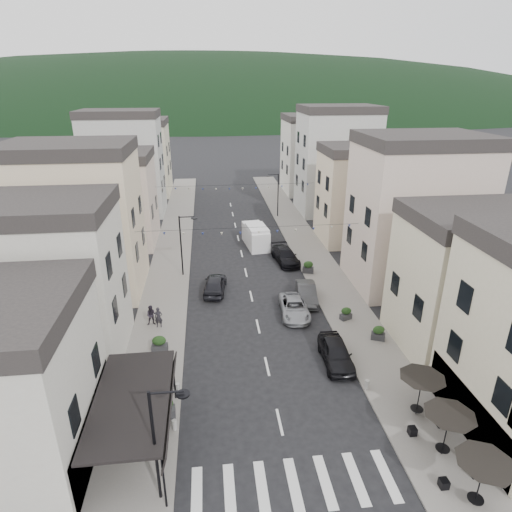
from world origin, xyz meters
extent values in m
cube|color=slate|center=(-7.50, 32.00, 0.06)|extent=(4.00, 76.00, 0.12)
cube|color=slate|center=(7.50, 32.00, 0.06)|extent=(4.00, 76.00, 0.12)
ellipsoid|color=black|center=(0.00, 300.00, 0.00)|extent=(640.00, 360.00, 70.00)
cube|color=black|center=(-7.50, 5.00, 3.20)|extent=(3.60, 7.50, 0.15)
cube|color=black|center=(-5.70, 5.00, 2.70)|extent=(0.34, 7.50, 0.99)
cylinder|color=black|center=(-5.80, 1.50, 1.60)|extent=(0.10, 0.10, 3.20)
cylinder|color=black|center=(-5.80, 8.50, 1.60)|extent=(0.10, 0.10, 3.20)
cube|color=beige|center=(-14.50, 14.00, 5.00)|extent=(10.00, 7.00, 10.00)
cube|color=#262323|center=(-14.50, 14.00, 10.50)|extent=(10.20, 7.14, 1.00)
cube|color=beige|center=(-14.50, 24.00, 6.00)|extent=(10.00, 8.00, 12.00)
cube|color=#262323|center=(-14.50, 24.00, 12.50)|extent=(10.20, 8.16, 1.00)
cube|color=#C5B09F|center=(-14.50, 36.00, 4.75)|extent=(10.00, 8.00, 9.50)
cube|color=#262323|center=(-14.50, 36.00, 10.00)|extent=(10.20, 8.16, 1.00)
cube|color=#ABABA6|center=(-14.50, 48.00, 6.50)|extent=(10.00, 7.00, 13.00)
cube|color=#262323|center=(-14.50, 48.00, 13.50)|extent=(10.20, 7.14, 1.00)
cube|color=beige|center=(-14.50, 60.00, 5.50)|extent=(10.00, 9.00, 11.00)
cube|color=#262323|center=(-14.50, 60.00, 11.50)|extent=(10.20, 9.18, 1.00)
cube|color=beige|center=(14.50, 12.00, 4.50)|extent=(10.00, 7.00, 9.00)
cube|color=#262323|center=(14.50, 12.00, 9.50)|extent=(10.20, 7.14, 1.00)
cube|color=#C5B09F|center=(14.50, 22.00, 6.25)|extent=(10.00, 8.00, 12.50)
cube|color=#262323|center=(14.50, 22.00, 13.00)|extent=(10.20, 8.16, 1.00)
cube|color=beige|center=(14.50, 34.00, 5.00)|extent=(10.00, 7.00, 10.00)
cube|color=#262323|center=(14.50, 34.00, 10.50)|extent=(10.20, 7.14, 1.00)
cube|color=#ABABA6|center=(14.50, 46.00, 6.75)|extent=(10.00, 8.00, 13.50)
cube|color=#262323|center=(14.50, 46.00, 14.00)|extent=(10.20, 8.16, 1.00)
cube|color=beige|center=(14.50, 58.00, 5.75)|extent=(10.00, 9.00, 11.50)
cube|color=#262323|center=(14.50, 58.00, 12.00)|extent=(10.20, 9.18, 1.00)
cylinder|color=black|center=(7.70, 0.00, 1.27)|extent=(0.06, 0.06, 2.30)
cone|color=black|center=(7.70, 0.00, 2.37)|extent=(2.50, 2.50, 0.55)
cylinder|color=black|center=(7.70, 0.00, 0.49)|extent=(0.70, 0.70, 0.04)
cylinder|color=black|center=(7.70, 2.80, 1.27)|extent=(0.06, 0.06, 2.30)
cone|color=black|center=(7.70, 2.80, 2.37)|extent=(2.50, 2.50, 0.55)
cylinder|color=black|center=(7.70, 2.80, 0.49)|extent=(0.70, 0.70, 0.04)
cylinder|color=black|center=(7.70, 5.60, 1.27)|extent=(0.06, 0.06, 2.30)
cone|color=black|center=(7.70, 5.60, 2.37)|extent=(2.50, 2.50, 0.55)
cylinder|color=black|center=(7.70, 5.60, 0.49)|extent=(0.70, 0.70, 0.04)
cylinder|color=black|center=(-6.10, 2.00, 3.00)|extent=(0.14, 0.14, 6.00)
cylinder|color=black|center=(-5.40, 2.00, 5.90)|extent=(1.40, 0.10, 0.10)
cylinder|color=black|center=(-4.75, 2.00, 5.75)|extent=(0.56, 0.56, 0.08)
cylinder|color=black|center=(-6.10, 26.00, 3.00)|extent=(0.14, 0.14, 6.00)
cylinder|color=black|center=(-5.40, 26.00, 5.90)|extent=(1.40, 0.10, 0.10)
cylinder|color=black|center=(-4.75, 26.00, 5.75)|extent=(0.56, 0.56, 0.08)
cylinder|color=black|center=(6.10, 44.00, 3.00)|extent=(0.14, 0.14, 6.00)
cylinder|color=black|center=(5.40, 44.00, 5.90)|extent=(1.40, 0.10, 0.10)
cylinder|color=black|center=(4.75, 44.00, 5.75)|extent=(0.56, 0.56, 0.08)
cylinder|color=gray|center=(-5.70, 6.00, 0.42)|extent=(0.26, 0.26, 0.60)
cylinder|color=gray|center=(-5.70, 9.00, 0.42)|extent=(0.26, 0.26, 0.60)
cylinder|color=gray|center=(5.70, 8.00, 0.42)|extent=(0.26, 0.26, 0.60)
cylinder|color=black|center=(0.00, 22.00, 6.00)|extent=(19.00, 0.02, 0.02)
cone|color=beige|center=(-8.71, 22.00, 5.81)|extent=(0.28, 0.28, 0.24)
cone|color=navy|center=(-7.12, 22.00, 5.73)|extent=(0.28, 0.28, 0.24)
cone|color=beige|center=(-5.54, 22.00, 5.65)|extent=(0.28, 0.28, 0.24)
cone|color=navy|center=(-3.96, 22.00, 5.58)|extent=(0.28, 0.28, 0.24)
cone|color=beige|center=(-2.38, 22.00, 5.54)|extent=(0.28, 0.28, 0.24)
cone|color=navy|center=(-0.79, 22.00, 5.51)|extent=(0.28, 0.28, 0.24)
cone|color=beige|center=(0.79, 22.00, 5.51)|extent=(0.28, 0.28, 0.24)
cone|color=navy|center=(2.38, 22.00, 5.54)|extent=(0.28, 0.28, 0.24)
cone|color=beige|center=(3.96, 22.00, 5.58)|extent=(0.28, 0.28, 0.24)
cone|color=navy|center=(5.54, 22.00, 5.65)|extent=(0.28, 0.28, 0.24)
cone|color=beige|center=(7.12, 22.00, 5.73)|extent=(0.28, 0.28, 0.24)
cone|color=navy|center=(8.71, 22.00, 5.81)|extent=(0.28, 0.28, 0.24)
cylinder|color=black|center=(0.00, 38.00, 6.00)|extent=(19.00, 0.02, 0.02)
cone|color=beige|center=(-8.71, 38.00, 5.81)|extent=(0.28, 0.28, 0.24)
cone|color=navy|center=(-7.12, 38.00, 5.73)|extent=(0.28, 0.28, 0.24)
cone|color=beige|center=(-5.54, 38.00, 5.65)|extent=(0.28, 0.28, 0.24)
cone|color=navy|center=(-3.96, 38.00, 5.58)|extent=(0.28, 0.28, 0.24)
cone|color=beige|center=(-2.38, 38.00, 5.54)|extent=(0.28, 0.28, 0.24)
cone|color=navy|center=(-0.79, 38.00, 5.51)|extent=(0.28, 0.28, 0.24)
cone|color=beige|center=(0.79, 38.00, 5.51)|extent=(0.28, 0.28, 0.24)
cone|color=navy|center=(2.38, 38.00, 5.54)|extent=(0.28, 0.28, 0.24)
cone|color=beige|center=(3.96, 38.00, 5.58)|extent=(0.28, 0.28, 0.24)
cone|color=navy|center=(5.54, 38.00, 5.65)|extent=(0.28, 0.28, 0.24)
cone|color=beige|center=(7.12, 38.00, 5.73)|extent=(0.28, 0.28, 0.24)
cone|color=navy|center=(8.71, 38.00, 5.81)|extent=(0.28, 0.28, 0.24)
imported|color=black|center=(4.60, 10.89, 0.77)|extent=(1.96, 4.56, 1.53)
imported|color=#333335|center=(4.60, 19.63, 0.72)|extent=(1.98, 4.51, 1.44)
imported|color=gray|center=(3.10, 17.43, 0.66)|extent=(2.46, 4.86, 1.32)
imported|color=black|center=(4.31, 28.10, 0.72)|extent=(2.67, 5.21, 1.45)
imported|color=black|center=(-3.11, 22.17, 0.77)|extent=(2.40, 4.72, 1.54)
cube|color=white|center=(1.80, 33.27, 1.10)|extent=(2.72, 5.50, 2.20)
cube|color=white|center=(1.88, 32.61, 2.26)|extent=(2.45, 3.75, 0.55)
cylinder|color=black|center=(1.17, 31.19, 0.39)|extent=(0.37, 0.80, 0.77)
cylinder|color=black|center=(2.92, 31.41, 0.39)|extent=(0.37, 0.80, 0.77)
cylinder|color=black|center=(0.68, 35.13, 0.39)|extent=(0.37, 0.80, 0.77)
cylinder|color=black|center=(2.43, 35.34, 0.39)|extent=(0.37, 0.80, 0.77)
imported|color=black|center=(-7.49, 16.63, 0.93)|extent=(0.61, 0.42, 1.62)
imported|color=black|center=(-8.05, 17.01, 0.93)|extent=(0.82, 0.65, 1.62)
cube|color=#303033|center=(-6.29, 7.00, 0.40)|extent=(1.18, 0.70, 0.57)
ellipsoid|color=black|center=(-6.29, 7.00, 1.03)|extent=(1.00, 0.64, 0.73)
cube|color=#2D2D2F|center=(-7.16, 13.38, 0.39)|extent=(1.12, 0.68, 0.54)
ellipsoid|color=black|center=(-7.16, 13.38, 0.98)|extent=(0.95, 0.60, 0.69)
cube|color=#2A2A2C|center=(8.39, 13.08, 0.36)|extent=(1.10, 0.88, 0.48)
ellipsoid|color=black|center=(8.39, 13.08, 0.90)|extent=(0.85, 0.54, 0.62)
cube|color=#303033|center=(6.96, 16.11, 0.35)|extent=(1.02, 0.82, 0.45)
ellipsoid|color=black|center=(6.96, 16.11, 0.84)|extent=(0.79, 0.50, 0.58)
cube|color=#2C2C2E|center=(6.00, 25.06, 0.39)|extent=(1.19, 0.87, 0.53)
ellipsoid|color=black|center=(6.00, 25.06, 0.97)|extent=(0.94, 0.60, 0.68)
camera|label=1|loc=(-3.41, -12.09, 17.48)|focal=30.00mm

